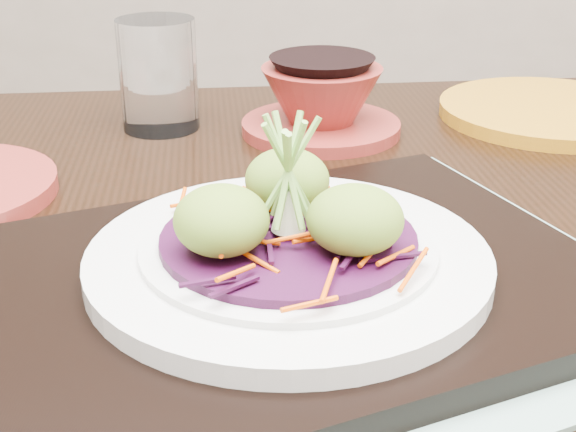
{
  "coord_description": "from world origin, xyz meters",
  "views": [
    {
      "loc": [
        -0.03,
        -0.39,
        1.05
      ],
      "look_at": [
        -0.03,
        0.05,
        0.85
      ],
      "focal_mm": 50.0,
      "sensor_mm": 36.0,
      "label": 1
    }
  ],
  "objects_px": {
    "dining_table": "(294,395)",
    "terracotta_bowl_set": "(321,104)",
    "water_glass": "(158,75)",
    "yellow_plate": "(550,111)",
    "serving_tray": "(288,282)",
    "white_plate": "(288,258)"
  },
  "relations": [
    {
      "from": "dining_table",
      "to": "terracotta_bowl_set",
      "type": "xyz_separation_m",
      "value": [
        0.03,
        0.26,
        0.13
      ]
    },
    {
      "from": "water_glass",
      "to": "yellow_plate",
      "type": "xyz_separation_m",
      "value": [
        0.39,
        0.03,
        -0.05
      ]
    },
    {
      "from": "dining_table",
      "to": "yellow_plate",
      "type": "xyz_separation_m",
      "value": [
        0.26,
        0.31,
        0.11
      ]
    },
    {
      "from": "serving_tray",
      "to": "water_glass",
      "type": "bearing_deg",
      "value": 86.59
    },
    {
      "from": "water_glass",
      "to": "white_plate",
      "type": "bearing_deg",
      "value": -70.06
    },
    {
      "from": "dining_table",
      "to": "water_glass",
      "type": "bearing_deg",
      "value": 108.53
    },
    {
      "from": "serving_tray",
      "to": "water_glass",
      "type": "distance_m",
      "value": 0.35
    },
    {
      "from": "white_plate",
      "to": "yellow_plate",
      "type": "relative_size",
      "value": 1.08
    },
    {
      "from": "white_plate",
      "to": "terracotta_bowl_set",
      "type": "height_order",
      "value": "terracotta_bowl_set"
    },
    {
      "from": "white_plate",
      "to": "yellow_plate",
      "type": "distance_m",
      "value": 0.45
    },
    {
      "from": "water_glass",
      "to": "yellow_plate",
      "type": "height_order",
      "value": "water_glass"
    },
    {
      "from": "serving_tray",
      "to": "terracotta_bowl_set",
      "type": "distance_m",
      "value": 0.31
    },
    {
      "from": "dining_table",
      "to": "serving_tray",
      "type": "relative_size",
      "value": 3.75
    },
    {
      "from": "terracotta_bowl_set",
      "to": "water_glass",
      "type": "bearing_deg",
      "value": 173.9
    },
    {
      "from": "water_glass",
      "to": "yellow_plate",
      "type": "relative_size",
      "value": 0.48
    },
    {
      "from": "serving_tray",
      "to": "white_plate",
      "type": "height_order",
      "value": "white_plate"
    },
    {
      "from": "dining_table",
      "to": "water_glass",
      "type": "relative_size",
      "value": 13.05
    },
    {
      "from": "terracotta_bowl_set",
      "to": "yellow_plate",
      "type": "distance_m",
      "value": 0.24
    },
    {
      "from": "dining_table",
      "to": "yellow_plate",
      "type": "relative_size",
      "value": 6.22
    },
    {
      "from": "white_plate",
      "to": "terracotta_bowl_set",
      "type": "distance_m",
      "value": 0.31
    },
    {
      "from": "water_glass",
      "to": "terracotta_bowl_set",
      "type": "height_order",
      "value": "water_glass"
    },
    {
      "from": "water_glass",
      "to": "yellow_plate",
      "type": "bearing_deg",
      "value": 4.34
    }
  ]
}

